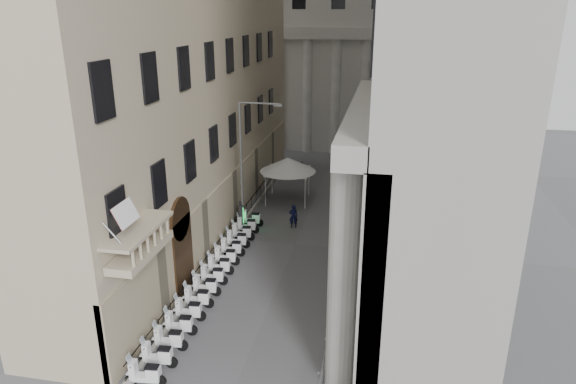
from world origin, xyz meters
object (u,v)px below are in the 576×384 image
(street_lamp, at_px, (247,156))
(pedestrian_a, at_px, (293,216))
(security_tent, at_px, (289,165))
(pedestrian_b, at_px, (346,195))
(info_kiosk, at_px, (241,217))

(street_lamp, xyz_separation_m, pedestrian_a, (3.01, 1.24, -4.67))
(pedestrian_a, bearing_deg, security_tent, -88.99)
(security_tent, relative_size, pedestrian_b, 2.39)
(pedestrian_a, xyz_separation_m, pedestrian_b, (3.34, 5.05, 0.08))
(security_tent, xyz_separation_m, info_kiosk, (-2.20, -6.35, -2.07))
(pedestrian_a, height_order, pedestrian_b, pedestrian_b)
(pedestrian_b, bearing_deg, info_kiosk, 37.50)
(info_kiosk, relative_size, pedestrian_a, 1.15)
(info_kiosk, bearing_deg, security_tent, 55.69)
(street_lamp, height_order, info_kiosk, street_lamp)
(info_kiosk, height_order, pedestrian_a, info_kiosk)
(security_tent, bearing_deg, pedestrian_a, -75.46)
(security_tent, height_order, pedestrian_a, security_tent)
(security_tent, xyz_separation_m, pedestrian_a, (1.36, -5.26, -2.20))
(info_kiosk, distance_m, pedestrian_a, 3.73)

